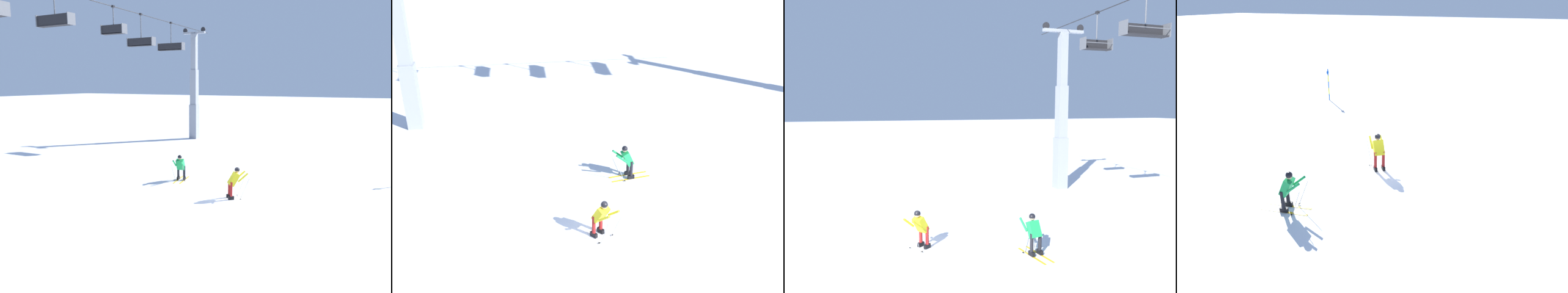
{
  "view_description": "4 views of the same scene",
  "coord_description": "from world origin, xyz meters",
  "views": [
    {
      "loc": [
        -15.86,
        -5.88,
        5.49
      ],
      "look_at": [
        0.67,
        2.41,
        2.26
      ],
      "focal_mm": 33.74,
      "sensor_mm": 36.0,
      "label": 1
    },
    {
      "loc": [
        -2.3,
        -13.54,
        10.58
      ],
      "look_at": [
        -0.17,
        1.44,
        2.87
      ],
      "focal_mm": 45.12,
      "sensor_mm": 36.0,
      "label": 2
    },
    {
      "loc": [
        13.85,
        -1.9,
        5.4
      ],
      "look_at": [
        -0.88,
        2.75,
        3.74
      ],
      "focal_mm": 34.37,
      "sensor_mm": 36.0,
      "label": 3
    },
    {
      "loc": [
        -4.17,
        11.1,
        6.56
      ],
      "look_at": [
        -0.55,
        2.29,
        2.1
      ],
      "focal_mm": 28.93,
      "sensor_mm": 36.0,
      "label": 4
    }
  ],
  "objects": [
    {
      "name": "skier_distant_uphill",
      "position": [
        1.83,
        3.95,
        0.86
      ],
      "size": [
        1.75,
        0.83,
        1.62
      ],
      "color": "yellow",
      "rests_on": "ground_plane"
    },
    {
      "name": "ground_plane",
      "position": [
        0.0,
        0.0,
        0.0
      ],
      "size": [
        260.0,
        260.0,
        0.0
      ],
      "primitive_type": "plane",
      "color": "white"
    },
    {
      "name": "lift_tower_near",
      "position": [
        -7.79,
        10.47,
        4.45
      ],
      "size": [
        0.74,
        2.88,
        10.63
      ],
      "color": "gray",
      "rests_on": "ground_plane"
    },
    {
      "name": "skier_carving_main",
      "position": [
        0.09,
        0.07,
        0.89
      ],
      "size": [
        1.44,
        1.69,
        1.67
      ],
      "color": "white",
      "rests_on": "ground_plane"
    }
  ]
}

